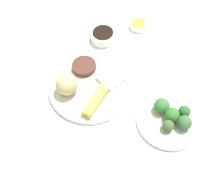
{
  "coord_description": "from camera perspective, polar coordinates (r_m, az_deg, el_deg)",
  "views": [
    {
      "loc": [
        0.19,
        0.54,
        0.83
      ],
      "look_at": [
        -0.05,
        0.09,
        0.06
      ],
      "focal_mm": 45.38,
      "sensor_mm": 36.0,
      "label": 1
    }
  ],
  "objects": [
    {
      "name": "tabletop",
      "position": [
        1.0,
        -4.73,
        1.08
      ],
      "size": [
        2.2,
        2.2,
        0.02
      ],
      "primitive_type": "cube",
      "color": "white",
      "rests_on": "ground"
    },
    {
      "name": "main_plate",
      "position": [
        0.97,
        -4.43,
        0.65
      ],
      "size": [
        0.29,
        0.29,
        0.02
      ],
      "primitive_type": "cylinder",
      "color": "white",
      "rests_on": "tabletop"
    },
    {
      "name": "rice_scoop",
      "position": [
        0.93,
        -9.11,
        1.03
      ],
      "size": [
        0.07,
        0.07,
        0.07
      ],
      "primitive_type": "sphere",
      "color": "tan",
      "rests_on": "main_plate"
    },
    {
      "name": "spring_roll",
      "position": [
        0.91,
        -3.28,
        -2.35
      ],
      "size": [
        0.12,
        0.09,
        0.03
      ],
      "primitive_type": "cube",
      "rotation": [
        0.0,
        0.0,
        0.59
      ],
      "color": "gold",
      "rests_on": "main_plate"
    },
    {
      "name": "crab_rangoon_wonton",
      "position": [
        0.97,
        -0.17,
        2.28
      ],
      "size": [
        0.09,
        0.09,
        0.01
      ],
      "primitive_type": "cube",
      "rotation": [
        0.0,
        0.0,
        0.23
      ],
      "color": "beige",
      "rests_on": "main_plate"
    },
    {
      "name": "stir_fry_heap",
      "position": [
        1.0,
        -5.64,
        4.65
      ],
      "size": [
        0.08,
        0.08,
        0.02
      ],
      "primitive_type": "cylinder",
      "color": "#4A2921",
      "rests_on": "main_plate"
    },
    {
      "name": "broccoli_plate",
      "position": [
        0.92,
        11.34,
        -6.07
      ],
      "size": [
        0.2,
        0.2,
        0.01
      ],
      "primitive_type": "cylinder",
      "color": "white",
      "rests_on": "tabletop"
    },
    {
      "name": "broccoli_floret_0",
      "position": [
        0.89,
        12.02,
        -5.02
      ],
      "size": [
        0.05,
        0.05,
        0.05
      ],
      "primitive_type": "sphere",
      "color": "#317028",
      "rests_on": "broccoli_plate"
    },
    {
      "name": "broccoli_floret_1",
      "position": [
        0.89,
        14.37,
        -6.51
      ],
      "size": [
        0.05,
        0.05,
        0.05
      ],
      "primitive_type": "sphere",
      "color": "#366235",
      "rests_on": "broccoli_plate"
    },
    {
      "name": "broccoli_floret_2",
      "position": [
        0.88,
        11.22,
        -7.19
      ],
      "size": [
        0.04,
        0.04,
        0.04
      ],
      "primitive_type": "sphere",
      "color": "#3D5A30",
      "rests_on": "broccoli_plate"
    },
    {
      "name": "broccoli_floret_3",
      "position": [
        0.91,
        14.4,
        -4.29
      ],
      "size": [
        0.04,
        0.04,
        0.04
      ],
      "primitive_type": "sphere",
      "color": "#2B5D2A",
      "rests_on": "broccoli_plate"
    },
    {
      "name": "broccoli_floret_4",
      "position": [
        0.9,
        10.01,
        -3.22
      ],
      "size": [
        0.05,
        0.05,
        0.05
      ],
      "primitive_type": "sphere",
      "color": "#337134",
      "rests_on": "broccoli_plate"
    },
    {
      "name": "soy_sauce_bowl",
      "position": [
        1.1,
        -1.8,
        10.73
      ],
      "size": [
        0.1,
        0.1,
        0.03
      ],
      "primitive_type": "cylinder",
      "color": "white",
      "rests_on": "tabletop"
    },
    {
      "name": "soy_sauce_bowl_liquid",
      "position": [
        1.09,
        -1.82,
        11.43
      ],
      "size": [
        0.08,
        0.08,
        0.0
      ],
      "primitive_type": "cylinder",
      "color": "black",
      "rests_on": "soy_sauce_bowl"
    },
    {
      "name": "sauce_ramekin_hot_mustard",
      "position": [
        1.16,
        5.33,
        12.7
      ],
      "size": [
        0.07,
        0.07,
        0.02
      ],
      "primitive_type": "cylinder",
      "color": "white",
      "rests_on": "tabletop"
    },
    {
      "name": "sauce_ramekin_hot_mustard_liquid",
      "position": [
        1.15,
        5.38,
        13.14
      ],
      "size": [
        0.06,
        0.06,
        0.0
      ],
      "primitive_type": "cylinder",
      "color": "yellow",
      "rests_on": "sauce_ramekin_hot_mustard"
    }
  ]
}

